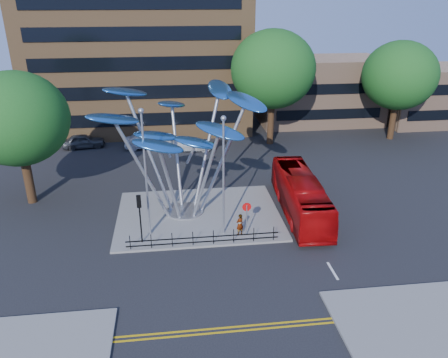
{
  "coord_description": "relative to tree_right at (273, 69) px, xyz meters",
  "views": [
    {
      "loc": [
        -2.68,
        -22.92,
        15.43
      ],
      "look_at": [
        0.66,
        4.0,
        3.77
      ],
      "focal_mm": 35.0,
      "sensor_mm": 36.0,
      "label": 1
    }
  ],
  "objects": [
    {
      "name": "double_yellow_far",
      "position": [
        -8.0,
        -28.3,
        -8.03
      ],
      "size": [
        40.0,
        0.12,
        0.01
      ],
      "primitive_type": "cube",
      "color": "gold",
      "rests_on": "ground"
    },
    {
      "name": "leaf_sculpture",
      "position": [
        -10.07,
        -15.32,
        -1.16
      ],
      "size": [
        12.72,
        9.54,
        9.51
      ],
      "color": "#9EA0A5",
      "rests_on": "traffic_island"
    },
    {
      "name": "pedestrian_railing_front",
      "position": [
        -9.0,
        -20.3,
        -7.48
      ],
      "size": [
        10.0,
        0.06,
        1.0
      ],
      "color": "black",
      "rests_on": "traffic_island"
    },
    {
      "name": "pedestrian",
      "position": [
        -6.42,
        -19.31,
        -7.11
      ],
      "size": [
        0.67,
        0.6,
        1.55
      ],
      "primitive_type": "imported",
      "rotation": [
        0.0,
        0.0,
        3.64
      ],
      "color": "gray",
      "rests_on": "traffic_island"
    },
    {
      "name": "red_bus",
      "position": [
        -1.4,
        -16.42,
        -6.56
      ],
      "size": [
        3.04,
        10.73,
        2.96
      ],
      "primitive_type": "imported",
      "rotation": [
        0.0,
        0.0,
        -0.05
      ],
      "color": "#A70709",
      "rests_on": "ground"
    },
    {
      "name": "low_building_far",
      "position": [
        22.0,
        6.0,
        -4.54
      ],
      "size": [
        12.0,
        8.0,
        7.0
      ],
      "primitive_type": "cube",
      "color": "tan",
      "rests_on": "ground"
    },
    {
      "name": "parked_car_left",
      "position": [
        -20.14,
        1.0,
        -7.29
      ],
      "size": [
        4.61,
        2.41,
        1.5
      ],
      "primitive_type": "imported",
      "rotation": [
        0.0,
        0.0,
        1.72
      ],
      "color": "#3B3E43",
      "rests_on": "ground"
    },
    {
      "name": "street_lamp_right",
      "position": [
        -7.5,
        -19.0,
        -2.94
      ],
      "size": [
        0.36,
        0.36,
        8.3
      ],
      "color": "#9EA0A5",
      "rests_on": "traffic_island"
    },
    {
      "name": "traffic_island",
      "position": [
        -9.0,
        -16.0,
        -7.96
      ],
      "size": [
        12.0,
        9.0,
        0.15
      ],
      "primitive_type": "cube",
      "color": "slate",
      "rests_on": "ground"
    },
    {
      "name": "tree_far",
      "position": [
        14.0,
        0.0,
        -0.93
      ],
      "size": [
        8.0,
        8.0,
        10.81
      ],
      "color": "black",
      "rests_on": "ground"
    },
    {
      "name": "tree_left",
      "position": [
        -22.0,
        -12.0,
        -1.24
      ],
      "size": [
        7.6,
        7.6,
        10.32
      ],
      "color": "black",
      "rests_on": "ground"
    },
    {
      "name": "no_entry_sign_island",
      "position": [
        -6.0,
        -19.48,
        -6.22
      ],
      "size": [
        0.6,
        0.1,
        2.45
      ],
      "color": "#9EA0A5",
      "rests_on": "traffic_island"
    },
    {
      "name": "low_building_near",
      "position": [
        8.0,
        8.0,
        -4.04
      ],
      "size": [
        15.0,
        8.0,
        8.0
      ],
      "primitive_type": "cube",
      "color": "tan",
      "rests_on": "ground"
    },
    {
      "name": "double_yellow_near",
      "position": [
        -8.0,
        -28.0,
        -8.03
      ],
      "size": [
        40.0,
        0.12,
        0.01
      ],
      "primitive_type": "cube",
      "color": "gold",
      "rests_on": "ground"
    },
    {
      "name": "ground",
      "position": [
        -8.0,
        -22.0,
        -8.04
      ],
      "size": [
        120.0,
        120.0,
        0.0
      ],
      "primitive_type": "plane",
      "color": "black",
      "rests_on": "ground"
    },
    {
      "name": "tree_right",
      "position": [
        0.0,
        0.0,
        0.0
      ],
      "size": [
        8.8,
        8.8,
        12.11
      ],
      "color": "black",
      "rests_on": "ground"
    },
    {
      "name": "parked_car_mid",
      "position": [
        -13.35,
        0.06,
        -7.25
      ],
      "size": [
        4.89,
        2.01,
        1.58
      ],
      "primitive_type": "imported",
      "rotation": [
        0.0,
        0.0,
        1.64
      ],
      "color": "#B6B8BE",
      "rests_on": "ground"
    },
    {
      "name": "street_lamp_left",
      "position": [
        -12.5,
        -18.5,
        -2.68
      ],
      "size": [
        0.36,
        0.36,
        8.8
      ],
      "color": "#9EA0A5",
      "rests_on": "traffic_island"
    },
    {
      "name": "parked_car_right",
      "position": [
        -8.85,
        -1.14,
        -7.4
      ],
      "size": [
        4.47,
        2.0,
        1.27
      ],
      "primitive_type": "imported",
      "rotation": [
        0.0,
        0.0,
        1.52
      ],
      "color": "silver",
      "rests_on": "ground"
    },
    {
      "name": "traffic_light_island",
      "position": [
        -13.0,
        -19.5,
        -5.42
      ],
      "size": [
        0.28,
        0.18,
        3.42
      ],
      "color": "black",
      "rests_on": "traffic_island"
    }
  ]
}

